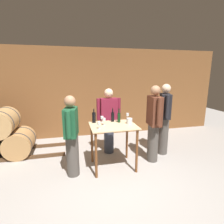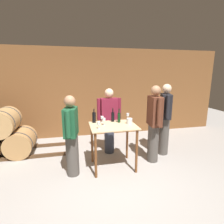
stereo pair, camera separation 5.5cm
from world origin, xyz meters
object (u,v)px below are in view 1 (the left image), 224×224
wine_glass_far_side (128,115)px  person_visitor_near_door (109,120)px  person_host (164,118)px  wine_bottle_center (119,117)px  person_visitor_bearded (154,122)px  wine_glass_near_right (104,120)px  ice_bucket (129,121)px  person_visitor_with_scarf (72,135)px  wine_bottle_far_left (94,117)px  wine_glass_near_left (99,124)px  wine_glass_near_center (102,118)px  wine_bottle_left (113,117)px

wine_glass_far_side → person_visitor_near_door: bearing=130.0°
person_host → person_visitor_near_door: (-1.28, 0.37, -0.06)m
wine_bottle_center → person_visitor_bearded: person_visitor_bearded is taller
wine_glass_near_right → wine_glass_far_side: 0.65m
person_visitor_bearded → ice_bucket: bearing=-176.0°
ice_bucket → person_host: (0.99, 0.33, -0.08)m
wine_glass_far_side → person_visitor_with_scarf: 1.32m
wine_bottle_far_left → person_host: person_host is taller
wine_bottle_center → wine_glass_near_left: wine_bottle_center is taller
wine_glass_near_center → wine_bottle_far_left: bearing=169.1°
wine_glass_near_center → person_host: bearing=4.1°
wine_bottle_far_left → person_visitor_bearded: bearing=-9.2°
ice_bucket → person_visitor_near_door: 0.77m
wine_glass_near_center → person_visitor_with_scarf: size_ratio=0.09×
wine_bottle_center → wine_glass_far_side: wine_bottle_center is taller
wine_glass_near_center → wine_glass_near_right: size_ratio=0.93×
wine_bottle_far_left → ice_bucket: (0.70, -0.25, -0.06)m
wine_bottle_far_left → wine_glass_near_left: wine_bottle_far_left is taller
wine_bottle_far_left → wine_bottle_left: (0.40, -0.01, -0.01)m
wine_glass_near_center → wine_glass_near_right: (0.00, -0.20, 0.01)m
person_visitor_with_scarf → person_visitor_bearded: bearing=5.5°
wine_glass_near_left → wine_glass_near_center: (0.14, 0.42, -0.00)m
wine_bottle_left → wine_glass_near_center: wine_bottle_left is taller
wine_glass_near_left → person_visitor_near_door: size_ratio=0.09×
wine_glass_near_center → person_visitor_near_door: size_ratio=0.09×
ice_bucket → person_visitor_bearded: person_visitor_bearded is taller
wine_glass_near_left → wine_glass_near_right: bearing=57.7°
person_visitor_bearded → wine_bottle_center: bearing=171.9°
person_visitor_with_scarf → person_visitor_near_door: size_ratio=0.98×
wine_bottle_center → wine_glass_near_left: 0.60m
wine_bottle_left → wine_glass_near_right: (-0.23, -0.22, -0.00)m
person_visitor_near_door → person_host: bearing=-16.2°
wine_bottle_center → wine_glass_far_side: (0.24, 0.14, 0.00)m
person_host → wine_glass_near_left: bearing=-162.3°
wine_glass_near_center → ice_bucket: bearing=-22.0°
person_visitor_near_door → wine_bottle_left: bearing=-91.8°
wine_bottle_left → ice_bucket: bearing=-38.2°
wine_glass_near_center → ice_bucket: wine_glass_near_center is taller
wine_bottle_far_left → wine_glass_near_center: 0.17m
wine_glass_near_left → person_visitor_bearded: bearing=11.1°
person_visitor_bearded → person_visitor_near_door: size_ratio=1.06×
wine_glass_near_right → wine_glass_far_side: wine_glass_far_side is taller
wine_bottle_left → person_visitor_near_door: (0.01, 0.46, -0.19)m
wine_bottle_left → wine_glass_near_center: (-0.24, -0.02, -0.01)m
wine_glass_near_left → wine_bottle_center: bearing=35.9°
ice_bucket → person_visitor_with_scarf: (-1.18, -0.13, -0.16)m
wine_bottle_far_left → wine_bottle_left: size_ratio=1.02×
person_visitor_near_door → wine_bottle_center: bearing=-79.5°
wine_bottle_left → wine_bottle_center: bearing=-37.2°
wine_glass_near_center → wine_glass_far_side: bearing=7.2°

